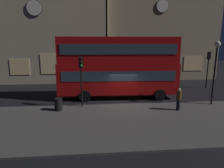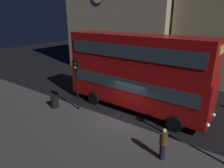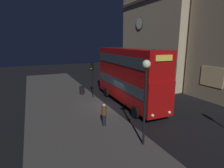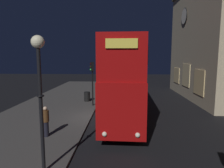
{
  "view_description": "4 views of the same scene",
  "coord_description": "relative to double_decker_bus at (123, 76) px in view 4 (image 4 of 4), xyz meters",
  "views": [
    {
      "loc": [
        -2.51,
        -16.36,
        5.21
      ],
      "look_at": [
        -0.91,
        1.53,
        1.44
      ],
      "focal_mm": 31.56,
      "sensor_mm": 36.0,
      "label": 1
    },
    {
      "loc": [
        6.58,
        -10.55,
        6.94
      ],
      "look_at": [
        -1.92,
        1.33,
        1.91
      ],
      "focal_mm": 31.65,
      "sensor_mm": 36.0,
      "label": 2
    },
    {
      "loc": [
        15.68,
        -7.13,
        6.26
      ],
      "look_at": [
        -1.91,
        0.86,
        1.87
      ],
      "focal_mm": 28.94,
      "sensor_mm": 36.0,
      "label": 3
    },
    {
      "loc": [
        14.39,
        1.79,
        4.55
      ],
      "look_at": [
        -2.19,
        1.05,
        2.33
      ],
      "focal_mm": 31.69,
      "sensor_mm": 36.0,
      "label": 4
    }
  ],
  "objects": [
    {
      "name": "sidewalk_slab",
      "position": [
        0.3,
        -6.17,
        -3.12
      ],
      "size": [
        44.0,
        7.54,
        0.12
      ],
      "primitive_type": "cube",
      "color": "#423F3D",
      "rests_on": "ground"
    },
    {
      "name": "ground_plane",
      "position": [
        0.3,
        -1.98,
        -3.18
      ],
      "size": [
        80.0,
        80.0,
        0.0
      ],
      "primitive_type": "plane",
      "color": "black"
    },
    {
      "name": "street_lamp",
      "position": [
        7.59,
        -3.18,
        0.73
      ],
      "size": [
        0.48,
        0.48,
        5.23
      ],
      "color": "black",
      "rests_on": "sidewalk_slab"
    },
    {
      "name": "pedestrian",
      "position": [
        4.15,
        -4.39,
        -2.17
      ],
      "size": [
        0.37,
        0.37,
        1.73
      ],
      "rotation": [
        0.0,
        0.0,
        3.58
      ],
      "color": "black",
      "rests_on": "sidewalk_slab"
    },
    {
      "name": "litter_bin",
      "position": [
        -5.02,
        -3.63,
        -2.58
      ],
      "size": [
        0.6,
        0.6,
        0.96
      ],
      "primitive_type": "cylinder",
      "color": "black",
      "rests_on": "sidewalk_slab"
    },
    {
      "name": "traffic_light_near_kerb",
      "position": [
        -3.27,
        -2.81,
        -0.16
      ],
      "size": [
        0.38,
        0.4,
        4.04
      ],
      "rotation": [
        0.0,
        0.0,
        0.3
      ],
      "color": "black",
      "rests_on": "sidewalk_slab"
    },
    {
      "name": "double_decker_bus",
      "position": [
        0.0,
        0.0,
        0.0
      ],
      "size": [
        11.3,
        3.03,
        5.73
      ],
      "rotation": [
        0.0,
        0.0,
        -0.03
      ],
      "color": "#9E0C0C",
      "rests_on": "ground"
    }
  ]
}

